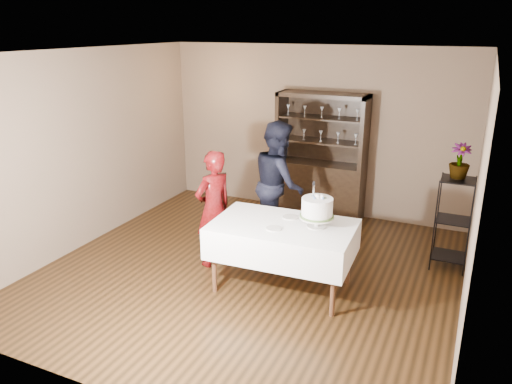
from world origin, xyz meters
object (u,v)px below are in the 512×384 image
china_hutch (320,177)px  man (279,184)px  plant_etagere (453,220)px  cake_table (283,239)px  woman (214,209)px  cake (317,209)px  potted_plant (460,161)px

china_hutch → man: size_ratio=1.13×
china_hutch → plant_etagere: (2.08, -1.05, -0.01)m
china_hutch → cake_table: 2.47m
plant_etagere → woman: woman is taller
china_hutch → plant_etagere: china_hutch is taller
china_hutch → cake: bearing=-73.6°
cake → potted_plant: 1.96m
woman → cake: (1.41, -0.15, 0.27)m
china_hutch → cake_table: bearing=-82.5°
cake_table → man: bearing=114.3°
plant_etagere → cake_table: (-1.76, -1.39, -0.03)m
plant_etagere → woman: bearing=-157.3°
man → cake: size_ratio=3.26×
plant_etagere → cake: size_ratio=2.22×
cake_table → cake: (0.37, 0.08, 0.41)m
cake → potted_plant: (1.37, 1.36, 0.38)m
man → cake: 1.46m
plant_etagere → man: man is taller
woman → potted_plant: size_ratio=3.50×
plant_etagere → potted_plant: (-0.01, 0.04, 0.75)m
potted_plant → man: bearing=-174.1°
cake_table → cake: 0.56m
plant_etagere → potted_plant: size_ratio=2.76×
plant_etagere → potted_plant: potted_plant is taller
china_hutch → plant_etagere: 2.33m
cake_table → potted_plant: bearing=39.6°
china_hutch → cake_table: size_ratio=1.20×
china_hutch → woman: china_hutch is taller
woman → cake: size_ratio=2.82×
man → cake: bearing=-170.3°
cake → woman: bearing=174.0°
cake → potted_plant: bearing=44.8°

